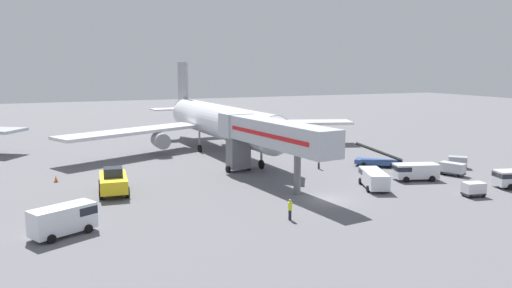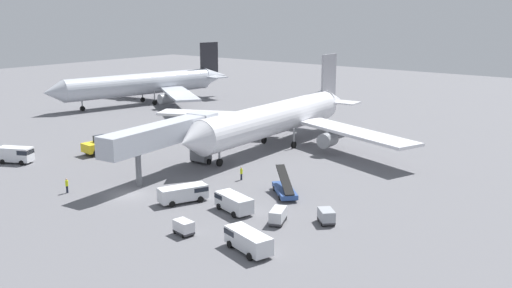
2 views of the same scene
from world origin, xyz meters
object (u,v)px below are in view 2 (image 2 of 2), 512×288
at_px(baggage_cart_rear_left, 278,215).
at_px(baggage_cart_rear_right, 326,216).
at_px(service_van_mid_left, 233,202).
at_px(service_van_near_left, 16,154).
at_px(baggage_cart_mid_right, 184,227).
at_px(airplane_at_gate, 277,118).
at_px(ground_crew_worker_foreground, 241,173).
at_px(airplane_background, 145,84).
at_px(jet_bridge, 168,135).
at_px(ground_crew_worker_midground, 67,185).
at_px(belt_loader_truck, 285,189).
at_px(service_van_outer_right, 247,239).
at_px(service_van_mid_center, 184,193).
at_px(safety_cone_alpha, 122,137).
at_px(pushback_tug, 103,145).

bearing_deg(baggage_cart_rear_left, baggage_cart_rear_right, 37.86).
bearing_deg(service_van_mid_left, service_van_near_left, -174.07).
bearing_deg(service_van_near_left, baggage_cart_mid_right, -6.23).
distance_m(airplane_at_gate, baggage_cart_mid_right, 38.10).
xyz_separation_m(baggage_cart_rear_right, ground_crew_worker_foreground, (-16.55, 6.35, 0.09)).
distance_m(baggage_cart_rear_left, airplane_background, 80.27).
xyz_separation_m(jet_bridge, ground_crew_worker_midground, (-3.82, -12.95, -4.39)).
relative_size(belt_loader_truck, airplane_background, 0.12).
xyz_separation_m(airplane_at_gate, service_van_outer_right, (21.86, -34.14, -3.51)).
bearing_deg(airplane_background, service_van_mid_left, -34.06).
xyz_separation_m(jet_bridge, service_van_near_left, (-21.28, -9.40, -4.05)).
relative_size(airplane_at_gate, service_van_mid_center, 8.13).
xyz_separation_m(airplane_at_gate, jet_bridge, (-1.69, -21.49, 0.74)).
xyz_separation_m(baggage_cart_rear_left, airplane_background, (-68.28, 42.04, 3.71)).
xyz_separation_m(baggage_cart_rear_left, safety_cone_alpha, (-43.18, 14.87, -0.48)).
distance_m(airplane_at_gate, baggage_cart_rear_right, 33.93).
bearing_deg(baggage_cart_mid_right, baggage_cart_rear_left, 56.63).
bearing_deg(service_van_outer_right, airplane_at_gate, 122.63).
xyz_separation_m(belt_loader_truck, ground_crew_worker_midground, (-20.72, -15.35, 0.20)).
bearing_deg(jet_bridge, baggage_cart_mid_right, -39.65).
height_order(belt_loader_truck, ground_crew_worker_foreground, belt_loader_truck).
xyz_separation_m(airplane_at_gate, safety_cone_alpha, (-23.23, -11.99, -4.24)).
relative_size(service_van_outer_right, service_van_near_left, 1.08).
height_order(service_van_outer_right, service_van_mid_center, service_van_outer_right).
bearing_deg(service_van_mid_center, belt_loader_truck, 50.07).
relative_size(safety_cone_alpha, airplane_background, 0.02).
bearing_deg(baggage_cart_rear_right, airplane_background, 151.60).
xyz_separation_m(service_van_near_left, ground_crew_worker_foreground, (30.25, 13.39, -0.40)).
bearing_deg(ground_crew_worker_midground, ground_crew_worker_foreground, 52.94).
height_order(service_van_mid_left, airplane_background, airplane_background).
distance_m(baggage_cart_rear_left, baggage_cart_rear_right, 4.92).
bearing_deg(baggage_cart_mid_right, safety_cone_alpha, 148.71).
relative_size(baggage_cart_rear_right, baggage_cart_mid_right, 1.14).
relative_size(service_van_mid_left, safety_cone_alpha, 7.20).
distance_m(jet_bridge, baggage_cart_rear_left, 22.74).
relative_size(belt_loader_truck, service_van_outer_right, 1.02).
xyz_separation_m(pushback_tug, ground_crew_worker_midground, (12.46, -14.69, -0.33)).
distance_m(jet_bridge, belt_loader_truck, 17.68).
relative_size(jet_bridge, safety_cone_alpha, 27.77).
bearing_deg(baggage_cart_mid_right, service_van_mid_left, 93.61).
distance_m(airplane_at_gate, baggage_cart_rear_left, 33.67).
height_order(pushback_tug, service_van_outer_right, pushback_tug).
xyz_separation_m(airplane_at_gate, ground_crew_worker_foreground, (7.28, -17.50, -3.70)).
height_order(service_van_mid_center, baggage_cart_rear_right, service_van_mid_center).
relative_size(airplane_at_gate, safety_cone_alpha, 64.98).
distance_m(belt_loader_truck, ground_crew_worker_foreground, 8.09).
xyz_separation_m(service_van_outer_right, ground_crew_worker_foreground, (-14.58, 16.65, -0.19)).
distance_m(service_van_mid_center, ground_crew_worker_foreground, 10.58).
bearing_deg(baggage_cart_mid_right, service_van_outer_right, 6.62).
height_order(safety_cone_alpha, airplane_background, airplane_background).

